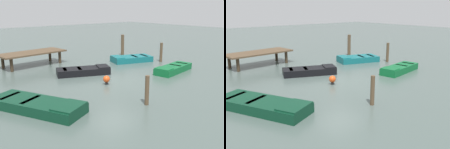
# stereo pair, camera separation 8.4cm
# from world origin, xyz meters

# --- Properties ---
(ground_plane) EXTENTS (80.00, 80.00, 0.00)m
(ground_plane) POSITION_xyz_m (0.00, 0.00, 0.00)
(ground_plane) COLOR #4C5B56
(dock_segment) EXTENTS (4.64, 2.26, 0.95)m
(dock_segment) POSITION_xyz_m (-1.78, 6.41, 0.83)
(dock_segment) COLOR brown
(dock_segment) RESTS_ON ground_plane
(rowboat_green) EXTENTS (3.22, 1.51, 0.46)m
(rowboat_green) POSITION_xyz_m (4.18, -0.97, 0.22)
(rowboat_green) COLOR #0F602D
(rowboat_green) RESTS_ON ground_plane
(rowboat_teal) EXTENTS (3.20, 2.24, 0.46)m
(rowboat_teal) POSITION_xyz_m (4.39, 2.99, 0.22)
(rowboat_teal) COLOR #14666B
(rowboat_teal) RESTS_ON ground_plane
(rowboat_dark_green) EXTENTS (2.93, 4.17, 0.46)m
(rowboat_dark_green) POSITION_xyz_m (-4.97, -1.33, 0.22)
(rowboat_dark_green) COLOR #0C3823
(rowboat_dark_green) RESTS_ON ground_plane
(rowboat_black) EXTENTS (3.33, 2.29, 0.46)m
(rowboat_black) POSITION_xyz_m (-0.43, 2.14, 0.22)
(rowboat_black) COLOR black
(rowboat_black) RESTS_ON ground_plane
(mooring_piling_far_left) EXTENTS (0.20, 0.20, 1.41)m
(mooring_piling_far_left) POSITION_xyz_m (6.02, 1.54, 0.70)
(mooring_piling_far_left) COLOR brown
(mooring_piling_far_left) RESTS_ON ground_plane
(mooring_piling_mid_left) EXTENTS (0.26, 0.26, 1.74)m
(mooring_piling_mid_left) POSITION_xyz_m (5.46, 5.14, 0.87)
(mooring_piling_mid_left) COLOR brown
(mooring_piling_mid_left) RESTS_ON ground_plane
(mooring_piling_near_right) EXTENTS (0.18, 0.18, 1.26)m
(mooring_piling_near_right) POSITION_xyz_m (-1.23, -3.71, 0.63)
(mooring_piling_near_right) COLOR brown
(mooring_piling_near_right) RESTS_ON ground_plane
(marker_buoy) EXTENTS (0.36, 0.36, 0.48)m
(marker_buoy) POSITION_xyz_m (-0.69, -0.38, 0.29)
(marker_buoy) COLOR #262626
(marker_buoy) RESTS_ON ground_plane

